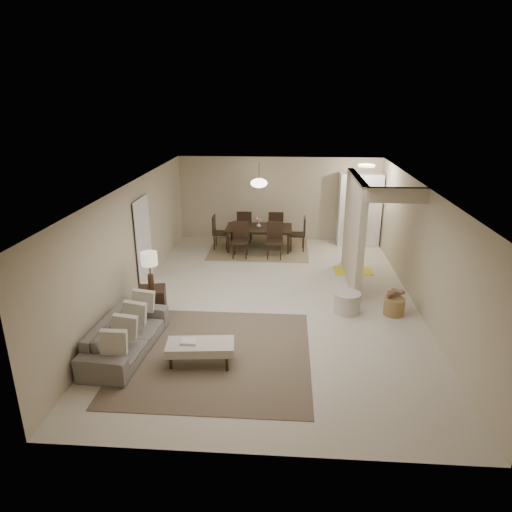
# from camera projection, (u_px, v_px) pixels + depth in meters

# --- Properties ---
(floor) EXTENTS (9.00, 9.00, 0.00)m
(floor) POSITION_uv_depth(u_px,v_px,m) (273.00, 301.00, 9.87)
(floor) COLOR beige
(floor) RESTS_ON ground
(ceiling) EXTENTS (9.00, 9.00, 0.00)m
(ceiling) POSITION_uv_depth(u_px,v_px,m) (275.00, 186.00, 9.03)
(ceiling) COLOR white
(ceiling) RESTS_ON back_wall
(back_wall) EXTENTS (6.00, 0.00, 6.00)m
(back_wall) POSITION_uv_depth(u_px,v_px,m) (279.00, 199.00, 13.68)
(back_wall) COLOR #C4B394
(back_wall) RESTS_ON floor
(left_wall) EXTENTS (0.00, 9.00, 9.00)m
(left_wall) POSITION_uv_depth(u_px,v_px,m) (132.00, 243.00, 9.65)
(left_wall) COLOR #C4B394
(left_wall) RESTS_ON floor
(right_wall) EXTENTS (0.00, 9.00, 9.00)m
(right_wall) POSITION_uv_depth(u_px,v_px,m) (421.00, 249.00, 9.25)
(right_wall) COLOR #C4B394
(right_wall) RESTS_ON floor
(partition) EXTENTS (0.15, 2.50, 2.50)m
(partition) POSITION_uv_depth(u_px,v_px,m) (354.00, 231.00, 10.51)
(partition) COLOR #C4B394
(partition) RESTS_ON floor
(doorway) EXTENTS (0.04, 0.90, 2.04)m
(doorway) POSITION_uv_depth(u_px,v_px,m) (143.00, 244.00, 10.29)
(doorway) COLOR black
(doorway) RESTS_ON floor
(pantry_cabinet) EXTENTS (1.20, 0.55, 2.10)m
(pantry_cabinet) POSITION_uv_depth(u_px,v_px,m) (359.00, 210.00, 13.26)
(pantry_cabinet) COLOR white
(pantry_cabinet) RESTS_ON floor
(flush_light) EXTENTS (0.44, 0.44, 0.05)m
(flush_light) POSITION_uv_depth(u_px,v_px,m) (366.00, 166.00, 11.90)
(flush_light) COLOR white
(flush_light) RESTS_ON ceiling
(living_rug) EXTENTS (3.20, 3.20, 0.01)m
(living_rug) POSITION_uv_depth(u_px,v_px,m) (216.00, 354.00, 7.81)
(living_rug) COLOR brown
(living_rug) RESTS_ON floor
(sofa) EXTENTS (2.15, 0.98, 0.61)m
(sofa) POSITION_uv_depth(u_px,v_px,m) (126.00, 336.00, 7.81)
(sofa) COLOR slate
(sofa) RESTS_ON floor
(ottoman_bench) EXTENTS (1.14, 0.61, 0.39)m
(ottoman_bench) POSITION_uv_depth(u_px,v_px,m) (200.00, 347.00, 7.44)
(ottoman_bench) COLOR beige
(ottoman_bench) RESTS_ON living_rug
(side_table) EXTENTS (0.61, 0.61, 0.57)m
(side_table) POSITION_uv_depth(u_px,v_px,m) (153.00, 301.00, 9.16)
(side_table) COLOR black
(side_table) RESTS_ON floor
(table_lamp) EXTENTS (0.32, 0.32, 0.76)m
(table_lamp) POSITION_uv_depth(u_px,v_px,m) (149.00, 262.00, 8.88)
(table_lamp) COLOR #4B3520
(table_lamp) RESTS_ON side_table
(round_pouf) EXTENTS (0.54, 0.54, 0.42)m
(round_pouf) POSITION_uv_depth(u_px,v_px,m) (347.00, 303.00, 9.28)
(round_pouf) COLOR beige
(round_pouf) RESTS_ON floor
(wicker_basket) EXTENTS (0.49, 0.49, 0.35)m
(wicker_basket) POSITION_uv_depth(u_px,v_px,m) (394.00, 306.00, 9.19)
(wicker_basket) COLOR brown
(wicker_basket) RESTS_ON floor
(dining_rug) EXTENTS (2.80, 2.10, 0.01)m
(dining_rug) POSITION_uv_depth(u_px,v_px,m) (259.00, 249.00, 13.14)
(dining_rug) COLOR #8E7A58
(dining_rug) RESTS_ON floor
(dining_table) EXTENTS (1.87, 1.04, 0.65)m
(dining_table) POSITION_uv_depth(u_px,v_px,m) (259.00, 238.00, 13.03)
(dining_table) COLOR black
(dining_table) RESTS_ON dining_rug
(dining_chairs) EXTENTS (2.62, 1.89, 0.98)m
(dining_chairs) POSITION_uv_depth(u_px,v_px,m) (259.00, 233.00, 12.98)
(dining_chairs) COLOR black
(dining_chairs) RESTS_ON dining_rug
(vase) EXTENTS (0.16, 0.16, 0.14)m
(vase) POSITION_uv_depth(u_px,v_px,m) (259.00, 225.00, 12.90)
(vase) COLOR silver
(vase) RESTS_ON dining_table
(yellow_mat) EXTENTS (0.98, 0.62, 0.01)m
(yellow_mat) POSITION_uv_depth(u_px,v_px,m) (353.00, 271.00, 11.52)
(yellow_mat) COLOR yellow
(yellow_mat) RESTS_ON floor
(pendant_light) EXTENTS (0.46, 0.46, 0.71)m
(pendant_light) POSITION_uv_depth(u_px,v_px,m) (259.00, 183.00, 12.50)
(pendant_light) COLOR #4B3520
(pendant_light) RESTS_ON ceiling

